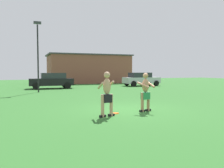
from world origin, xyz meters
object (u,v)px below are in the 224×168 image
player_near (107,93)px  car_silver_near_post (141,79)px  frisbee (115,113)px  lamp_post (38,49)px  car_black_mid_lot (52,80)px  player_in_green (146,91)px

player_near → car_silver_near_post: size_ratio=0.40×
frisbee → car_silver_near_post: 18.39m
player_near → lamp_post: size_ratio=0.30×
player_near → car_silver_near_post: 19.07m
car_silver_near_post → player_near: bearing=-121.8°
lamp_post → car_black_mid_lot: bearing=69.1°
car_silver_near_post → car_black_mid_lot: 10.47m
car_silver_near_post → lamp_post: 13.06m
player_in_green → frisbee: bearing=179.6°
frisbee → car_silver_near_post: car_silver_near_post is taller
car_silver_near_post → lamp_post: (-11.96, -4.47, 2.74)m
player_near → player_in_green: size_ratio=1.03×
player_in_green → car_black_mid_lot: bearing=98.8°
frisbee → player_in_green: bearing=-0.4°
car_silver_near_post → car_black_mid_lot: size_ratio=1.01×
player_in_green → car_silver_near_post: size_ratio=0.39×
car_black_mid_lot → lamp_post: 5.03m
player_near → player_in_green: (1.96, 0.48, -0.03)m
lamp_post → frisbee: bearing=-77.7°
player_in_green → car_black_mid_lot: size_ratio=0.39×
player_in_green → lamp_post: lamp_post is taller
player_in_green → car_black_mid_lot: 15.37m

